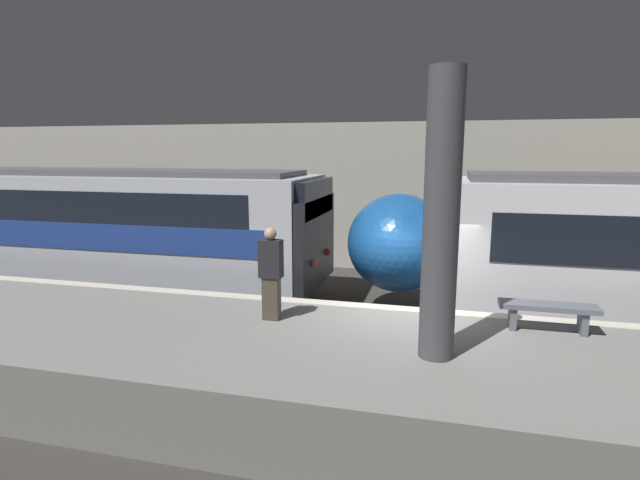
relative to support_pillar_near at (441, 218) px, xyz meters
The scene contains 6 objects.
ground_plane 3.79m from the support_pillar_near, 103.54° to the left, with size 120.00×120.00×0.00m, color #33302D.
platform 2.57m from the support_pillar_near, 158.31° to the left, with size 40.00×3.94×1.09m.
station_rear_barrier 9.55m from the support_pillar_near, 93.15° to the left, with size 50.00×0.15×4.85m.
support_pillar_near is the anchor object (origin of this frame).
person_waiting 3.13m from the support_pillar_near, 161.87° to the left, with size 0.38×0.24×1.60m.
platform_bench 2.78m from the support_pillar_near, 40.57° to the left, with size 1.50×0.40×0.45m.
Camera 1 is at (0.59, -9.03, 3.95)m, focal length 28.00 mm.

